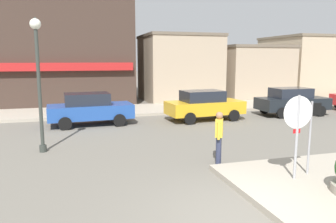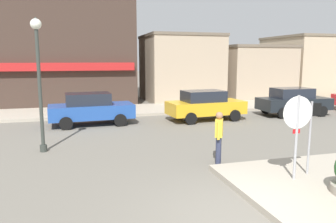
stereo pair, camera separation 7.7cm
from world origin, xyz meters
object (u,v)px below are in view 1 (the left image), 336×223
object	(u,v)px
pedestrian_crossing_near	(219,136)
stop_sign	(297,126)
parked_car_nearest	(90,108)
one_way_sign	(310,130)
parked_car_third	(292,101)
lamp_post	(38,66)
parked_car_second	(204,105)

from	to	relation	value
pedestrian_crossing_near	stop_sign	bearing A→B (deg)	-61.30
stop_sign	parked_car_nearest	bearing A→B (deg)	116.33
one_way_sign	pedestrian_crossing_near	xyz separation A→B (m)	(-1.73, 1.87, -0.46)
parked_car_third	lamp_post	bearing A→B (deg)	-162.65
lamp_post	pedestrian_crossing_near	size ratio (longest dim) A/B	2.82
one_way_sign	parked_car_third	distance (m)	10.70
stop_sign	parked_car_second	distance (m)	9.07
parked_car_nearest	pedestrian_crossing_near	size ratio (longest dim) A/B	2.54
stop_sign	parked_car_second	bearing A→B (deg)	82.28
lamp_post	pedestrian_crossing_near	distance (m)	6.37
lamp_post	pedestrian_crossing_near	xyz separation A→B (m)	(5.29, -2.85, -2.09)
parked_car_third	stop_sign	bearing A→B (deg)	-126.29
parked_car_second	stop_sign	bearing A→B (deg)	-97.72
parked_car_nearest	pedestrian_crossing_near	world-z (taller)	pedestrian_crossing_near
one_way_sign	lamp_post	bearing A→B (deg)	146.07
parked_car_nearest	pedestrian_crossing_near	bearing A→B (deg)	-64.37
stop_sign	parked_car_nearest	size ratio (longest dim) A/B	0.56
one_way_sign	lamp_post	size ratio (longest dim) A/B	0.46
stop_sign	parked_car_nearest	xyz separation A→B (m)	(-4.61, 9.32, -0.71)
stop_sign	parked_car_second	size ratio (longest dim) A/B	0.56
pedestrian_crossing_near	parked_car_nearest	bearing A→B (deg)	115.63
parked_car_nearest	pedestrian_crossing_near	xyz separation A→B (m)	(3.47, -7.23, 0.06)
parked_car_nearest	parked_car_second	size ratio (longest dim) A/B	0.99
one_way_sign	parked_car_second	size ratio (longest dim) A/B	0.51
lamp_post	parked_car_second	size ratio (longest dim) A/B	1.10
stop_sign	parked_car_second	world-z (taller)	stop_sign
parked_car_nearest	parked_car_second	distance (m)	5.84
parked_car_nearest	parked_car_third	world-z (taller)	same
parked_car_second	lamp_post	bearing A→B (deg)	-152.29
stop_sign	pedestrian_crossing_near	xyz separation A→B (m)	(-1.14, 2.09, -0.65)
parked_car_nearest	lamp_post	bearing A→B (deg)	-112.64
lamp_post	parked_car_nearest	size ratio (longest dim) A/B	1.11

